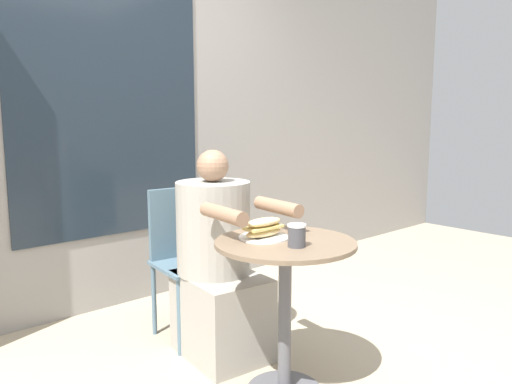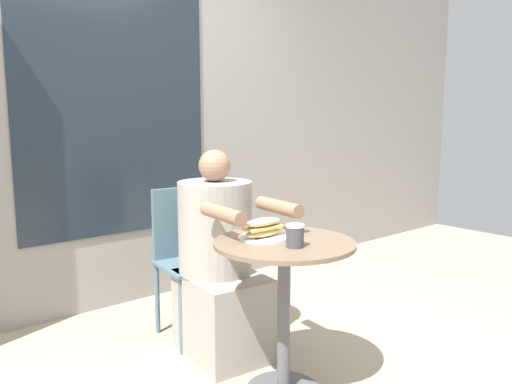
# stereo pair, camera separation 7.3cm
# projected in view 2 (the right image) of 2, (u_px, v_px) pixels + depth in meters

# --- Properties ---
(storefront_wall) EXTENTS (8.00, 0.09, 2.80)m
(storefront_wall) POSITION_uv_depth(u_px,v_px,m) (123.00, 100.00, 3.35)
(storefront_wall) COLOR gray
(storefront_wall) RESTS_ON ground_plane
(cafe_table) EXTENTS (0.64, 0.64, 0.73)m
(cafe_table) POSITION_uv_depth(u_px,v_px,m) (284.00, 284.00, 2.27)
(cafe_table) COLOR brown
(cafe_table) RESTS_ON ground_plane
(diner_chair) EXTENTS (0.42, 0.42, 0.87)m
(diner_chair) POSITION_uv_depth(u_px,v_px,m) (187.00, 247.00, 2.96)
(diner_chair) COLOR slate
(diner_chair) RESTS_ON ground_plane
(seated_diner) EXTENTS (0.45, 0.73, 1.12)m
(seated_diner) POSITION_uv_depth(u_px,v_px,m) (220.00, 269.00, 2.69)
(seated_diner) COLOR gray
(seated_diner) RESTS_ON ground_plane
(sandwich_on_plate) EXTENTS (0.23, 0.23, 0.09)m
(sandwich_on_plate) POSITION_uv_depth(u_px,v_px,m) (263.00, 230.00, 2.28)
(sandwich_on_plate) COLOR white
(sandwich_on_plate) RESTS_ON cafe_table
(drink_cup) EXTENTS (0.08, 0.08, 0.10)m
(drink_cup) POSITION_uv_depth(u_px,v_px,m) (295.00, 236.00, 2.13)
(drink_cup) COLOR #424247
(drink_cup) RESTS_ON cafe_table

